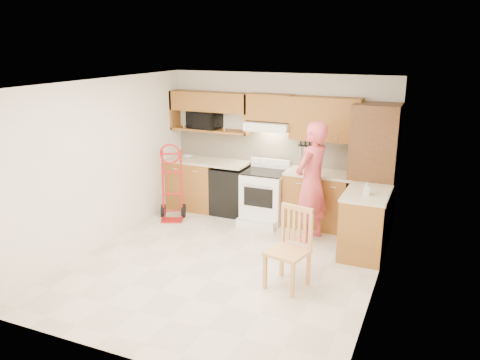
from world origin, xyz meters
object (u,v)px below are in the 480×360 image
Objects in this scene: microwave at (204,120)px; range at (263,193)px; person at (311,182)px; dining_chair at (288,249)px; hand_truck at (171,186)px.

microwave is 1.73m from range.
range is (1.27, -0.32, -1.13)m from microwave.
microwave reaches higher than range.
dining_chair is (0.14, -1.61, -0.42)m from person.
person reaches higher than hand_truck.
person is (0.93, -0.41, 0.42)m from range.
dining_chair is (2.35, -2.34, -1.13)m from microwave.
range is at bearing -95.07° from person.
microwave is 0.55× the size of range.
range is 2.29m from dining_chair.
range is at bearing 131.35° from dining_chair.
person reaches higher than dining_chair.
microwave is 0.30× the size of person.
person reaches higher than range.
person is 1.82× the size of dining_chair.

